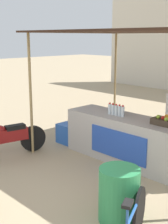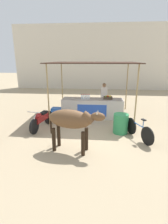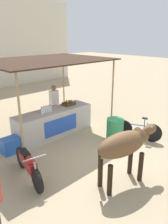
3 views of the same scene
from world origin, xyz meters
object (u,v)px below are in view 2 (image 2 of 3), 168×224
at_px(fruit_crate, 108,98).
at_px(bicycle_leaning, 139,130).
at_px(vendor_behind_counter, 104,98).
at_px(cow, 72,121).
at_px(water_barrel, 121,124).
at_px(motorcycle_parked, 41,119).
at_px(cooler_box, 58,112).
at_px(stall_counter, 92,108).

distance_m(fruit_crate, bicycle_leaning, 2.72).
relative_size(fruit_crate, vendor_behind_counter, 0.27).
relative_size(vendor_behind_counter, cow, 0.89).
xyz_separation_m(water_barrel, motorcycle_parked, (-3.30, 0.16, 0.03)).
height_order(cooler_box, bicycle_leaning, bicycle_leaning).
xyz_separation_m(cooler_box, bicycle_leaning, (3.59, -2.26, 0.11)).
height_order(stall_counter, vendor_behind_counter, vendor_behind_counter).
relative_size(fruit_crate, cooler_box, 0.73).
distance_m(motorcycle_parked, bicycle_leaning, 3.97).
distance_m(vendor_behind_counter, water_barrel, 2.71).
xyz_separation_m(fruit_crate, vendor_behind_counter, (-0.18, 0.70, -0.18)).
height_order(water_barrel, cow, cow).
bearing_deg(stall_counter, fruit_crate, 3.83).
relative_size(stall_counter, cooler_box, 5.00).
bearing_deg(bicycle_leaning, vendor_behind_counter, 111.80).
xyz_separation_m(vendor_behind_counter, motorcycle_parked, (-2.66, -2.43, -0.42)).
xyz_separation_m(vendor_behind_counter, cow, (-1.07, -4.18, 0.18)).
height_order(cooler_box, water_barrel, water_barrel).
xyz_separation_m(stall_counter, cow, (-0.48, -3.43, 0.55)).
bearing_deg(bicycle_leaning, water_barrel, 139.21).
bearing_deg(motorcycle_parked, stall_counter, 38.90).
bearing_deg(cooler_box, vendor_behind_counter, 19.91).
bearing_deg(water_barrel, fruit_crate, 103.70).
bearing_deg(bicycle_leaning, stall_counter, 127.72).
bearing_deg(vendor_behind_counter, cooler_box, -160.09).
bearing_deg(stall_counter, water_barrel, -56.41).
xyz_separation_m(cow, motorcycle_parked, (-1.60, 1.75, -0.60)).
relative_size(stall_counter, vendor_behind_counter, 1.82).
xyz_separation_m(fruit_crate, cooler_box, (-2.53, -0.15, -0.79)).
bearing_deg(vendor_behind_counter, water_barrel, -76.11).
relative_size(cooler_box, water_barrel, 0.76).
height_order(vendor_behind_counter, water_barrel, vendor_behind_counter).
bearing_deg(cooler_box, stall_counter, 3.15).
bearing_deg(vendor_behind_counter, motorcycle_parked, -137.58).
distance_m(vendor_behind_counter, motorcycle_parked, 3.63).
distance_m(cow, motorcycle_parked, 2.44).
distance_m(stall_counter, cow, 3.50).
distance_m(stall_counter, fruit_crate, 0.94).
distance_m(cow, bicycle_leaning, 2.63).
bearing_deg(vendor_behind_counter, bicycle_leaning, -68.20).
bearing_deg(water_barrel, motorcycle_parked, 177.19).
relative_size(cooler_box, cow, 0.32).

